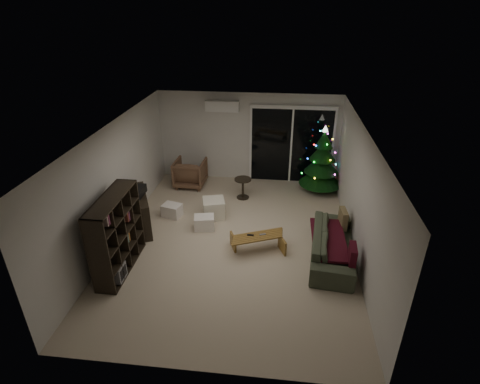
# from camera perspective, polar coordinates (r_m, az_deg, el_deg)

# --- Properties ---
(room) EXTENTS (6.50, 7.51, 2.60)m
(room) POSITION_cam_1_polar(r_m,az_deg,el_deg) (8.98, 3.12, 3.14)
(room) COLOR beige
(room) RESTS_ON ground
(bookshelf) EXTENTS (0.94, 1.58, 1.55)m
(bookshelf) POSITION_cam_1_polar(r_m,az_deg,el_deg) (7.48, -19.61, -5.97)
(bookshelf) COLOR black
(bookshelf) RESTS_ON floor
(media_cabinet) EXTENTS (1.01, 1.42, 0.84)m
(media_cabinet) POSITION_cam_1_polar(r_m,az_deg,el_deg) (8.77, -15.47, -2.90)
(media_cabinet) COLOR black
(media_cabinet) RESTS_ON floor
(stereo) EXTENTS (0.42, 0.50, 0.18)m
(stereo) POSITION_cam_1_polar(r_m,az_deg,el_deg) (8.53, -15.88, 0.05)
(stereo) COLOR black
(stereo) RESTS_ON media_cabinet
(armchair) EXTENTS (0.85, 0.87, 0.76)m
(armchair) POSITION_cam_1_polar(r_m,az_deg,el_deg) (10.53, -7.59, 2.91)
(armchair) COLOR brown
(armchair) RESTS_ON floor
(ottoman) EXTENTS (0.61, 0.61, 0.45)m
(ottoman) POSITION_cam_1_polar(r_m,az_deg,el_deg) (9.00, -4.01, -2.48)
(ottoman) COLOR silver
(ottoman) RESTS_ON floor
(cardboard_box_a) EXTENTS (0.51, 0.43, 0.31)m
(cardboard_box_a) POSITION_cam_1_polar(r_m,az_deg,el_deg) (9.17, -10.31, -2.78)
(cardboard_box_a) COLOR white
(cardboard_box_a) RESTS_ON floor
(cardboard_box_b) EXTENTS (0.50, 0.41, 0.31)m
(cardboard_box_b) POSITION_cam_1_polar(r_m,az_deg,el_deg) (8.59, -5.46, -4.65)
(cardboard_box_b) COLOR white
(cardboard_box_b) RESTS_ON floor
(side_table) EXTENTS (0.55, 0.55, 0.55)m
(side_table) POSITION_cam_1_polar(r_m,az_deg,el_deg) (9.80, 0.44, 0.56)
(side_table) COLOR black
(side_table) RESTS_ON floor
(floor_lamp) EXTENTS (0.26, 0.26, 1.62)m
(floor_lamp) POSITION_cam_1_polar(r_m,az_deg,el_deg) (10.99, -5.55, 6.49)
(floor_lamp) COLOR black
(floor_lamp) RESTS_ON floor
(sofa) EXTENTS (1.03, 2.15, 0.61)m
(sofa) POSITION_cam_1_polar(r_m,az_deg,el_deg) (7.79, 13.98, -7.84)
(sofa) COLOR #424837
(sofa) RESTS_ON floor
(sofa_throw) EXTENTS (0.65, 1.49, 0.05)m
(sofa_throw) POSITION_cam_1_polar(r_m,az_deg,el_deg) (7.70, 13.35, -6.99)
(sofa_throw) COLOR #3C0612
(sofa_throw) RESTS_ON sofa
(cushion_a) EXTENTS (0.15, 0.41, 0.40)m
(cushion_a) POSITION_cam_1_polar(r_m,az_deg,el_deg) (8.24, 15.42, -3.92)
(cushion_a) COLOR #786444
(cushion_a) RESTS_ON sofa
(cushion_b) EXTENTS (0.15, 0.41, 0.40)m
(cushion_b) POSITION_cam_1_polar(r_m,az_deg,el_deg) (7.17, 16.75, -9.25)
(cushion_b) COLOR #3C0612
(cushion_b) RESTS_ON sofa
(coffee_table) EXTENTS (1.15, 0.77, 0.34)m
(coffee_table) POSITION_cam_1_polar(r_m,az_deg,el_deg) (7.86, 2.68, -7.73)
(coffee_table) COLOR #A97F37
(coffee_table) RESTS_ON floor
(remote_a) EXTENTS (0.14, 0.04, 0.02)m
(remote_a) POSITION_cam_1_polar(r_m,az_deg,el_deg) (7.77, 1.60, -6.57)
(remote_a) COLOR black
(remote_a) RESTS_ON coffee_table
(remote_b) EXTENTS (0.13, 0.08, 0.02)m
(remote_b) POSITION_cam_1_polar(r_m,az_deg,el_deg) (7.80, 3.48, -6.47)
(remote_b) COLOR slate
(remote_b) RESTS_ON coffee_table
(christmas_tree) EXTENTS (1.45, 1.45, 1.84)m
(christmas_tree) POSITION_cam_1_polar(r_m,az_deg,el_deg) (10.18, 12.42, 4.90)
(christmas_tree) COLOR black
(christmas_tree) RESTS_ON floor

